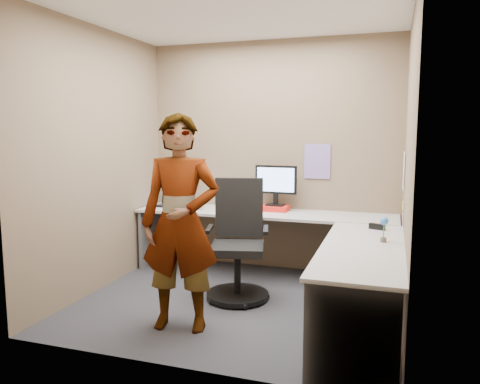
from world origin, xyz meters
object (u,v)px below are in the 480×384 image
(monitor, at_px, (276,182))
(office_chair, at_px, (238,250))
(desk, at_px, (290,238))
(person, at_px, (180,223))

(monitor, height_order, office_chair, monitor)
(desk, height_order, person, person)
(desk, distance_m, office_chair, 0.54)
(desk, bearing_deg, person, -123.83)
(monitor, height_order, person, person)
(monitor, bearing_deg, office_chair, -96.61)
(person, bearing_deg, office_chair, 65.16)
(monitor, xyz_separation_m, person, (-0.37, -1.78, -0.17))
(monitor, bearing_deg, person, -99.42)
(desk, height_order, monitor, monitor)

